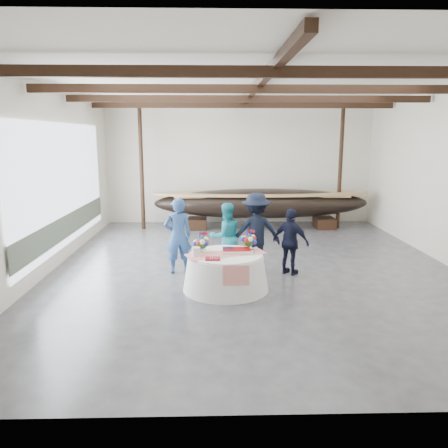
{
  "coord_description": "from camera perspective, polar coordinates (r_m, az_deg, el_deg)",
  "views": [
    {
      "loc": [
        -1.02,
        -10.63,
        3.26
      ],
      "look_at": [
        -0.75,
        -0.22,
        1.16
      ],
      "focal_mm": 35.0,
      "sensor_mm": 36.0,
      "label": 1
    }
  ],
  "objects": [
    {
      "name": "wall_front",
      "position": [
        4.85,
        10.7,
        -0.85
      ],
      "size": [
        10.0,
        0.02,
        4.5
      ],
      "primitive_type": "cube",
      "color": "silver",
      "rests_on": "ground"
    },
    {
      "name": "guest_man_left",
      "position": [
        10.75,
        4.18,
        -1.0
      ],
      "size": [
        1.31,
        0.84,
        1.92
      ],
      "primitive_type": "imported",
      "rotation": [
        0.0,
        0.0,
        3.24
      ],
      "color": "black",
      "rests_on": "ground"
    },
    {
      "name": "tabletop_items",
      "position": [
        9.48,
        0.05,
        -2.79
      ],
      "size": [
        1.79,
        1.07,
        0.4
      ],
      "color": "red",
      "rests_on": "banquet_table"
    },
    {
      "name": "pavilion_structure",
      "position": [
        11.52,
        3.71,
        15.05
      ],
      "size": [
        9.8,
        11.76,
        4.5
      ],
      "color": "black",
      "rests_on": "ground"
    },
    {
      "name": "guest_woman_blue",
      "position": [
        10.54,
        -6.03,
        -1.54
      ],
      "size": [
        0.76,
        0.59,
        1.83
      ],
      "primitive_type": "imported",
      "rotation": [
        0.0,
        0.0,
        3.39
      ],
      "color": "#2A4D87",
      "rests_on": "ground"
    },
    {
      "name": "longboat_display",
      "position": [
        15.66,
        4.89,
        2.74
      ],
      "size": [
        7.66,
        1.53,
        1.44
      ],
      "color": "black",
      "rests_on": "ground"
    },
    {
      "name": "wall_left",
      "position": [
        11.4,
        -22.03,
        5.47
      ],
      "size": [
        0.02,
        12.0,
        4.5
      ],
      "primitive_type": "cube",
      "color": "silver",
      "rests_on": "ground"
    },
    {
      "name": "guest_woman_teal",
      "position": [
        10.71,
        0.25,
        -1.67
      ],
      "size": [
        0.97,
        0.86,
        1.68
      ],
      "primitive_type": "imported",
      "rotation": [
        0.0,
        0.0,
        3.45
      ],
      "color": "teal",
      "rests_on": "ground"
    },
    {
      "name": "banquet_table",
      "position": [
        9.47,
        0.23,
        -6.24
      ],
      "size": [
        1.85,
        1.85,
        0.79
      ],
      "color": "white",
      "rests_on": "ground"
    },
    {
      "name": "wall_back",
      "position": [
        16.7,
        2.02,
        7.91
      ],
      "size": [
        10.0,
        0.02,
        4.5
      ],
      "primitive_type": "cube",
      "color": "silver",
      "rests_on": "ground"
    },
    {
      "name": "open_bay",
      "position": [
        12.36,
        -20.07,
        4.03
      ],
      "size": [
        0.03,
        7.0,
        3.2
      ],
      "color": "silver",
      "rests_on": "ground"
    },
    {
      "name": "guest_man_right",
      "position": [
        10.5,
        8.71,
        -2.33
      ],
      "size": [
        0.98,
        0.88,
        1.59
      ],
      "primitive_type": "imported",
      "rotation": [
        0.0,
        0.0,
        2.49
      ],
      "color": "black",
      "rests_on": "ground"
    },
    {
      "name": "floor",
      "position": [
        11.17,
        3.83,
        -5.62
      ],
      "size": [
        10.0,
        12.0,
        0.01
      ],
      "primitive_type": "cube",
      "color": "#3D3D42",
      "rests_on": "ground"
    },
    {
      "name": "ceiling",
      "position": [
        10.75,
        4.16,
        17.97
      ],
      "size": [
        10.0,
        12.0,
        0.01
      ],
      "primitive_type": "cube",
      "color": "white",
      "rests_on": "wall_back"
    }
  ]
}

